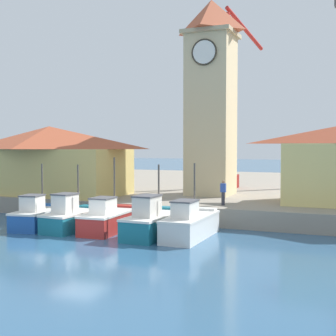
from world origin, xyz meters
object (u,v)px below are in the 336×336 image
at_px(fishing_boat_far_left, 38,216).
at_px(dock_worker_near_tower, 223,192).
at_px(fishing_boat_left_inner, 109,219).
at_px(warehouse_left, 49,159).
at_px(fishing_boat_mid_left, 153,222).
at_px(fishing_boat_center, 190,224).
at_px(port_crane_near, 227,121).
at_px(fishing_boat_left_outer, 72,218).
at_px(clock_tower, 211,93).

height_order(fishing_boat_far_left, dock_worker_near_tower, fishing_boat_far_left).
xyz_separation_m(fishing_boat_left_inner, warehouse_left, (-9.34, 6.83, 3.19)).
height_order(fishing_boat_mid_left, fishing_boat_center, fishing_boat_center).
bearing_deg(fishing_boat_left_inner, fishing_boat_far_left, -172.20).
height_order(fishing_boat_mid_left, warehouse_left, warehouse_left).
height_order(port_crane_near, dock_worker_near_tower, port_crane_near).
height_order(fishing_boat_left_outer, fishing_boat_mid_left, fishing_boat_mid_left).
height_order(fishing_boat_left_inner, fishing_boat_center, fishing_boat_left_inner).
xyz_separation_m(fishing_boat_mid_left, warehouse_left, (-12.34, 7.22, 3.12)).
xyz_separation_m(port_crane_near, dock_worker_near_tower, (3.16, -12.23, -5.20)).
height_order(fishing_boat_far_left, clock_tower, clock_tower).
bearing_deg(clock_tower, fishing_boat_mid_left, -88.29).
xyz_separation_m(fishing_boat_mid_left, clock_tower, (-0.35, 11.62, 8.27)).
height_order(fishing_boat_mid_left, dock_worker_near_tower, fishing_boat_mid_left).
bearing_deg(fishing_boat_center, clock_tower, 101.95).
bearing_deg(dock_worker_near_tower, port_crane_near, 104.49).
height_order(fishing_boat_far_left, fishing_boat_mid_left, fishing_boat_mid_left).
xyz_separation_m(clock_tower, warehouse_left, (-11.99, -4.40, -5.14)).
distance_m(fishing_boat_far_left, clock_tower, 16.23).
bearing_deg(warehouse_left, fishing_boat_mid_left, -30.34).
distance_m(fishing_boat_far_left, warehouse_left, 9.38).
height_order(fishing_boat_left_outer, dock_worker_near_tower, fishing_boat_left_outer).
xyz_separation_m(fishing_boat_left_outer, fishing_boat_center, (7.28, 0.43, 0.01)).
height_order(fishing_boat_left_outer, fishing_boat_left_inner, fishing_boat_left_inner).
xyz_separation_m(clock_tower, dock_worker_near_tower, (2.72, -5.97, -7.04)).
xyz_separation_m(fishing_boat_far_left, dock_worker_near_tower, (10.00, 5.89, 1.30)).
xyz_separation_m(clock_tower, port_crane_near, (-0.44, 6.25, -1.84)).
bearing_deg(fishing_boat_left_inner, warehouse_left, 143.83).
xyz_separation_m(fishing_boat_far_left, fishing_boat_left_outer, (2.39, 0.13, 0.03)).
xyz_separation_m(fishing_boat_left_inner, port_crane_near, (2.21, 17.48, 6.50)).
relative_size(warehouse_left, port_crane_near, 0.77).
bearing_deg(port_crane_near, fishing_boat_mid_left, -87.47).
xyz_separation_m(fishing_boat_far_left, fishing_boat_center, (9.67, 0.56, 0.04)).
bearing_deg(fishing_boat_left_outer, port_crane_near, 76.11).
bearing_deg(dock_worker_near_tower, fishing_boat_left_outer, -142.89).
height_order(clock_tower, port_crane_near, clock_tower).
relative_size(fishing_boat_left_inner, fishing_boat_center, 0.96).
distance_m(fishing_boat_far_left, port_crane_near, 20.43).
relative_size(fishing_boat_left_inner, fishing_boat_mid_left, 0.97).
xyz_separation_m(fishing_boat_mid_left, port_crane_near, (-0.79, 17.87, 6.43)).
relative_size(fishing_boat_far_left, port_crane_near, 0.28).
xyz_separation_m(fishing_boat_far_left, fishing_boat_mid_left, (7.63, 0.24, 0.08)).
relative_size(fishing_boat_left_outer, port_crane_near, 0.27).
bearing_deg(dock_worker_near_tower, fishing_boat_center, -93.51).
relative_size(fishing_boat_mid_left, dock_worker_near_tower, 3.14).
bearing_deg(warehouse_left, fishing_boat_center, -25.63).
bearing_deg(port_crane_near, fishing_boat_center, -80.83).
bearing_deg(port_crane_near, warehouse_left, -137.31).
distance_m(fishing_boat_mid_left, warehouse_left, 14.63).
bearing_deg(fishing_boat_left_outer, fishing_boat_center, 3.39).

